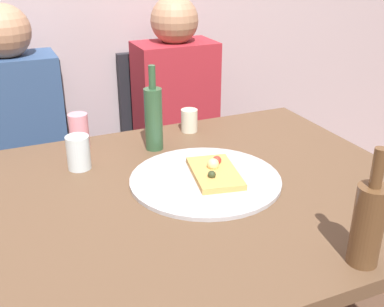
{
  "coord_description": "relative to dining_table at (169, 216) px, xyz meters",
  "views": [
    {
      "loc": [
        -0.41,
        -1.1,
        1.38
      ],
      "look_at": [
        0.13,
        0.13,
        0.77
      ],
      "focal_mm": 44.28,
      "sensor_mm": 36.0,
      "label": 1
    }
  ],
  "objects": [
    {
      "name": "dining_table",
      "position": [
        0.0,
        0.0,
        0.0
      ],
      "size": [
        1.47,
        1.05,
        0.72
      ],
      "color": "brown",
      "rests_on": "ground_plane"
    },
    {
      "name": "pizza_tray",
      "position": [
        0.13,
        0.03,
        0.08
      ],
      "size": [
        0.45,
        0.45,
        0.01
      ],
      "primitive_type": "cylinder",
      "color": "#ADADB2",
      "rests_on": "dining_table"
    },
    {
      "name": "pizza_slice_last",
      "position": [
        0.16,
        0.04,
        0.09
      ],
      "size": [
        0.17,
        0.24,
        0.05
      ],
      "color": "tan",
      "rests_on": "pizza_tray"
    },
    {
      "name": "wine_bottle",
      "position": [
        0.07,
        0.33,
        0.18
      ],
      "size": [
        0.06,
        0.06,
        0.29
      ],
      "color": "#2D5133",
      "rests_on": "dining_table"
    },
    {
      "name": "beer_bottle",
      "position": [
        0.29,
        -0.46,
        0.17
      ],
      "size": [
        0.07,
        0.07,
        0.28
      ],
      "color": "brown",
      "rests_on": "dining_table"
    },
    {
      "name": "tumbler_near",
      "position": [
        0.25,
        0.43,
        0.11
      ],
      "size": [
        0.06,
        0.06,
        0.08
      ],
      "primitive_type": "cylinder",
      "color": "beige",
      "rests_on": "dining_table"
    },
    {
      "name": "tumbler_far",
      "position": [
        -0.2,
        0.27,
        0.12
      ],
      "size": [
        0.07,
        0.07,
        0.11
      ],
      "primitive_type": "cylinder",
      "color": "silver",
      "rests_on": "dining_table"
    },
    {
      "name": "soda_can",
      "position": [
        -0.16,
        0.44,
        0.13
      ],
      "size": [
        0.07,
        0.07,
        0.12
      ],
      "primitive_type": "cylinder",
      "color": "pink",
      "rests_on": "dining_table"
    },
    {
      "name": "chair_left",
      "position": [
        -0.34,
        0.92,
        -0.14
      ],
      "size": [
        0.44,
        0.44,
        0.9
      ],
      "rotation": [
        0.0,
        0.0,
        3.14
      ],
      "color": "black",
      "rests_on": "ground_plane"
    },
    {
      "name": "chair_right",
      "position": [
        0.36,
        0.92,
        -0.14
      ],
      "size": [
        0.44,
        0.44,
        0.9
      ],
      "rotation": [
        0.0,
        0.0,
        3.14
      ],
      "color": "black",
      "rests_on": "ground_plane"
    },
    {
      "name": "guest_in_sweater",
      "position": [
        -0.34,
        0.77,
        -0.01
      ],
      "size": [
        0.36,
        0.56,
        1.17
      ],
      "rotation": [
        0.0,
        0.0,
        3.14
      ],
      "color": "navy",
      "rests_on": "ground_plane"
    },
    {
      "name": "guest_in_beanie",
      "position": [
        0.36,
        0.77,
        -0.01
      ],
      "size": [
        0.36,
        0.56,
        1.17
      ],
      "rotation": [
        0.0,
        0.0,
        3.14
      ],
      "color": "maroon",
      "rests_on": "ground_plane"
    }
  ]
}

